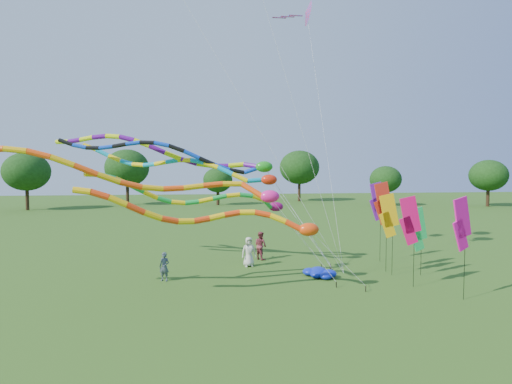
{
  "coord_description": "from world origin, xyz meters",
  "views": [
    {
      "loc": [
        -5.09,
        -18.08,
        6.02
      ],
      "look_at": [
        -2.4,
        3.19,
        4.8
      ],
      "focal_mm": 30.0,
      "sensor_mm": 36.0,
      "label": 1
    }
  ],
  "objects": [
    {
      "name": "tube_kite_orange",
      "position": [
        -6.95,
        2.08,
        5.45
      ],
      "size": [
        16.62,
        1.66,
        7.59
      ],
      "rotation": [
        0.0,
        0.0,
        0.03
      ],
      "color": "black",
      "rests_on": "ground"
    },
    {
      "name": "ground",
      "position": [
        0.0,
        0.0,
        0.0
      ],
      "size": [
        160.0,
        160.0,
        0.0
      ],
      "primitive_type": "plane",
      "color": "#275115",
      "rests_on": "ground"
    },
    {
      "name": "tube_kite_purple",
      "position": [
        -6.24,
        7.9,
        6.79
      ],
      "size": [
        16.27,
        4.66,
        8.69
      ],
      "rotation": [
        0.0,
        0.0,
        -0.26
      ],
      "color": "black",
      "rests_on": "ground"
    },
    {
      "name": "tube_kite_green",
      "position": [
        -4.44,
        4.01,
        4.46
      ],
      "size": [
        12.05,
        4.57,
        6.39
      ],
      "rotation": [
        0.0,
        0.0,
        0.36
      ],
      "color": "black",
      "rests_on": "ground"
    },
    {
      "name": "tree_ring",
      "position": [
        -3.2,
        -3.54,
        5.48
      ],
      "size": [
        121.86,
        116.89,
        9.44
      ],
      "color": "#382314",
      "rests_on": "ground"
    },
    {
      "name": "delta_kite_high_c",
      "position": [
        1.62,
        9.15,
        15.87
      ],
      "size": [
        3.15,
        5.98,
        16.89
      ],
      "rotation": [
        0.0,
        0.0,
        -0.02
      ],
      "color": "black",
      "rests_on": "ground"
    },
    {
      "name": "blue_nylon_heap",
      "position": [
        1.2,
        4.48,
        0.25
      ],
      "size": [
        1.53,
        1.88,
        0.59
      ],
      "color": "#0D21B2",
      "rests_on": "ground"
    },
    {
      "name": "person_a",
      "position": [
        -2.29,
        7.55,
        0.9
      ],
      "size": [
        0.94,
        0.67,
        1.8
      ],
      "primitive_type": "imported",
      "rotation": [
        0.0,
        0.0,
        0.11
      ],
      "color": "beige",
      "rests_on": "ground"
    },
    {
      "name": "banner_pole_orange",
      "position": [
        5.2,
        4.44,
        3.35
      ],
      "size": [
        1.16,
        0.13,
        4.61
      ],
      "rotation": [
        0.0,
        0.0,
        -0.05
      ],
      "color": "black",
      "rests_on": "ground"
    },
    {
      "name": "tube_kite_blue",
      "position": [
        -6.13,
        7.45,
        6.69
      ],
      "size": [
        15.84,
        2.88,
        8.33
      ],
      "rotation": [
        0.0,
        0.0,
        -0.14
      ],
      "color": "black",
      "rests_on": "ground"
    },
    {
      "name": "banner_pole_magenta_a",
      "position": [
        5.22,
        2.04,
        3.37
      ],
      "size": [
        1.16,
        0.15,
        4.63
      ],
      "rotation": [
        0.0,
        0.0,
        -0.06
      ],
      "color": "black",
      "rests_on": "ground"
    },
    {
      "name": "banner_pole_magenta_b",
      "position": [
        6.5,
        -0.29,
        3.49
      ],
      "size": [
        1.13,
        0.43,
        4.75
      ],
      "rotation": [
        0.0,
        0.0,
        0.31
      ],
      "color": "black",
      "rests_on": "ground"
    },
    {
      "name": "banner_pole_violet",
      "position": [
        6.02,
        7.92,
        3.87
      ],
      "size": [
        1.16,
        0.23,
        5.14
      ],
      "rotation": [
        0.0,
        0.0,
        0.13
      ],
      "color": "black",
      "rests_on": "ground"
    },
    {
      "name": "person_c",
      "position": [
        -1.3,
        9.46,
        0.92
      ],
      "size": [
        1.08,
        1.13,
        1.84
      ],
      "primitive_type": "imported",
      "rotation": [
        0.0,
        0.0,
        2.17
      ],
      "color": "maroon",
      "rests_on": "ground"
    },
    {
      "name": "banner_pole_green",
      "position": [
        6.8,
        4.18,
        2.61
      ],
      "size": [
        1.16,
        0.25,
        3.86
      ],
      "rotation": [
        0.0,
        0.0,
        0.14
      ],
      "color": "black",
      "rests_on": "ground"
    },
    {
      "name": "banner_pole_red",
      "position": [
        5.22,
        5.25,
        3.97
      ],
      "size": [
        1.16,
        0.12,
        5.24
      ],
      "rotation": [
        0.0,
        0.0,
        0.03
      ],
      "color": "black",
      "rests_on": "ground"
    },
    {
      "name": "person_b",
      "position": [
        -7.11,
        4.77,
        0.77
      ],
      "size": [
        0.66,
        0.56,
        1.54
      ],
      "primitive_type": "imported",
      "rotation": [
        0.0,
        0.0,
        -0.4
      ],
      "color": "#3E4B58",
      "rests_on": "ground"
    },
    {
      "name": "tube_kite_cyan",
      "position": [
        -5.57,
        7.89,
        6.02
      ],
      "size": [
        14.63,
        5.8,
        8.12
      ],
      "rotation": [
        0.0,
        0.0,
        -0.34
      ],
      "color": "black",
      "rests_on": "ground"
    },
    {
      "name": "tube_kite_red",
      "position": [
        -3.79,
        1.36,
        3.71
      ],
      "size": [
        13.02,
        1.58,
        5.74
      ],
      "rotation": [
        0.0,
        0.0,
        0.03
      ],
      "color": "black",
      "rests_on": "ground"
    }
  ]
}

